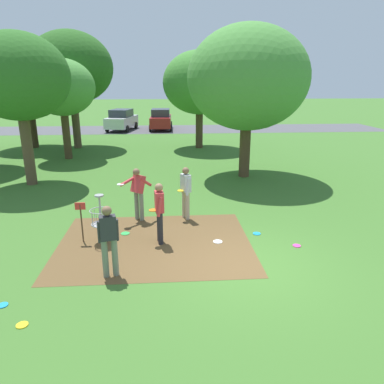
% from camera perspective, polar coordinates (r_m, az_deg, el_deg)
% --- Properties ---
extents(ground_plane, '(160.00, 160.00, 0.00)m').
position_cam_1_polar(ground_plane, '(9.12, 8.74, -11.42)').
color(ground_plane, '#3D6B28').
extents(dirt_tee_pad, '(5.29, 4.15, 0.01)m').
position_cam_1_polar(dirt_tee_pad, '(10.23, -5.85, -7.98)').
color(dirt_tee_pad, brown).
rests_on(dirt_tee_pad, ground).
extents(disc_golf_basket, '(0.98, 0.58, 1.39)m').
position_cam_1_polar(disc_golf_basket, '(10.26, -14.45, -3.81)').
color(disc_golf_basket, '#9E9EA3').
rests_on(disc_golf_basket, ground).
extents(player_foreground_watching, '(0.49, 0.43, 1.71)m').
position_cam_1_polar(player_foreground_watching, '(8.40, -12.96, -6.94)').
color(player_foreground_watching, slate).
rests_on(player_foreground_watching, ground).
extents(player_throwing, '(0.42, 0.49, 1.71)m').
position_cam_1_polar(player_throwing, '(9.89, -5.15, -2.79)').
color(player_throwing, '#232328').
rests_on(player_throwing, ground).
extents(player_waiting_left, '(1.05, 0.70, 1.71)m').
position_cam_1_polar(player_waiting_left, '(11.62, -8.48, 0.24)').
color(player_waiting_left, slate).
rests_on(player_waiting_left, ground).
extents(player_waiting_right, '(0.45, 0.49, 1.71)m').
position_cam_1_polar(player_waiting_right, '(11.62, -1.00, 0.33)').
color(player_waiting_right, tan).
rests_on(player_waiting_right, ground).
extents(frisbee_near_basket, '(0.20, 0.20, 0.02)m').
position_cam_1_polar(frisbee_near_basket, '(8.53, -27.57, -15.47)').
color(frisbee_near_basket, '#1E93DB').
rests_on(frisbee_near_basket, ground).
extents(frisbee_by_tee, '(0.26, 0.26, 0.02)m').
position_cam_1_polar(frisbee_by_tee, '(10.27, 4.06, -7.78)').
color(frisbee_by_tee, white).
rests_on(frisbee_by_tee, ground).
extents(frisbee_mid_grass, '(0.22, 0.22, 0.02)m').
position_cam_1_polar(frisbee_mid_grass, '(10.41, 16.11, -8.09)').
color(frisbee_mid_grass, '#E53D99').
rests_on(frisbee_mid_grass, ground).
extents(frisbee_far_left, '(0.22, 0.22, 0.02)m').
position_cam_1_polar(frisbee_far_left, '(10.92, 10.12, -6.44)').
color(frisbee_far_left, '#1E93DB').
rests_on(frisbee_far_left, ground).
extents(frisbee_far_right, '(0.26, 0.26, 0.02)m').
position_cam_1_polar(frisbee_far_right, '(10.93, -10.43, -6.43)').
color(frisbee_far_right, green).
rests_on(frisbee_far_right, ground).
extents(frisbee_scattered_a, '(0.22, 0.22, 0.02)m').
position_cam_1_polar(frisbee_scattered_a, '(7.80, -25.11, -18.38)').
color(frisbee_scattered_a, gold).
rests_on(frisbee_scattered_a, ground).
extents(tree_near_left, '(4.08, 4.08, 6.20)m').
position_cam_1_polar(tree_near_left, '(16.71, -25.66, 15.92)').
color(tree_near_left, brown).
rests_on(tree_near_left, ground).
extents(tree_near_right, '(5.24, 5.24, 7.30)m').
position_cam_1_polar(tree_near_right, '(25.21, -18.50, 18.01)').
color(tree_near_right, brown).
rests_on(tree_near_right, ground).
extents(tree_mid_left, '(3.60, 3.60, 5.47)m').
position_cam_1_polar(tree_mid_left, '(21.72, -19.78, 15.13)').
color(tree_mid_left, '#4C3823').
rests_on(tree_mid_left, ground).
extents(tree_mid_center, '(4.71, 4.71, 5.90)m').
position_cam_1_polar(tree_mid_center, '(26.33, -24.38, 14.75)').
color(tree_mid_center, '#422D1E').
rests_on(tree_mid_center, ground).
extents(tree_mid_right, '(5.30, 5.30, 6.66)m').
position_cam_1_polar(tree_mid_right, '(16.72, 8.77, 17.21)').
color(tree_mid_right, '#4C3823').
rests_on(tree_mid_right, ground).
extents(tree_far_center, '(4.67, 4.67, 6.15)m').
position_cam_1_polar(tree_far_center, '(24.07, 1.18, 16.75)').
color(tree_far_center, '#4C3823').
rests_on(tree_far_center, ground).
extents(parking_lot_strip, '(36.00, 6.00, 0.01)m').
position_cam_1_polar(parking_lot_strip, '(33.92, -0.90, 9.86)').
color(parking_lot_strip, '#4C4C51').
rests_on(parking_lot_strip, ground).
extents(parked_car_leftmost, '(2.67, 4.49, 1.84)m').
position_cam_1_polar(parked_car_leftmost, '(33.56, -10.99, 11.06)').
color(parked_car_leftmost, silver).
rests_on(parked_car_leftmost, ground).
extents(parked_car_center_left, '(2.08, 4.25, 1.84)m').
position_cam_1_polar(parked_car_center_left, '(33.53, -4.91, 11.30)').
color(parked_car_center_left, maroon).
rests_on(parked_car_center_left, ground).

